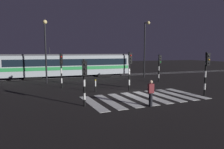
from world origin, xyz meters
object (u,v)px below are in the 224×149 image
traffic_light_corner_near_left (84,76)px  street_lamp_trackside_left (45,44)px  traffic_light_corner_near_right (207,67)px  traffic_light_corner_far_left (61,65)px  bollard_island_edge (95,86)px  pedestrian_waiting_at_kerb (151,93)px  traffic_light_corner_far_right (159,64)px  traffic_light_median_centre (130,65)px  tram (69,65)px  street_lamp_trackside_right (146,43)px

traffic_light_corner_near_left → street_lamp_trackside_left: 11.43m
traffic_light_corner_near_right → street_lamp_trackside_left: 16.32m
traffic_light_corner_far_left → bollard_island_edge: (2.57, -3.00, -1.67)m
traffic_light_corner_far_left → traffic_light_corner_near_right: bearing=-36.6°
traffic_light_corner_near_right → pedestrian_waiting_at_kerb: bearing=-168.4°
traffic_light_corner_far_right → street_lamp_trackside_left: 13.10m
traffic_light_corner_near_right → traffic_light_median_centre: bearing=139.2°
traffic_light_corner_near_right → tram: (-8.33, 16.33, -0.57)m
traffic_light_median_centre → traffic_light_corner_far_left: bearing=147.4°
traffic_light_corner_far_right → street_lamp_trackside_right: size_ratio=0.43×
traffic_light_corner_near_left → pedestrian_waiting_at_kerb: (4.00, -1.44, -1.13)m
traffic_light_corner_near_left → street_lamp_trackside_right: 16.60m
traffic_light_corner_far_right → bollard_island_edge: traffic_light_corner_far_right is taller
traffic_light_corner_far_left → pedestrian_waiting_at_kerb: bearing=-62.5°
street_lamp_trackside_right → pedestrian_waiting_at_kerb: street_lamp_trackside_right is taller
traffic_light_corner_near_left → traffic_light_median_centre: bearing=37.6°
street_lamp_trackside_left → street_lamp_trackside_right: street_lamp_trackside_right is taller
traffic_light_median_centre → traffic_light_corner_near_right: 6.28m
traffic_light_median_centre → pedestrian_waiting_at_kerb: traffic_light_median_centre is taller
street_lamp_trackside_right → tram: (-9.77, 4.14, -3.03)m
street_lamp_trackside_left → tram: 6.59m
traffic_light_median_centre → street_lamp_trackside_right: (6.19, 8.09, 2.45)m
street_lamp_trackside_right → traffic_light_corner_far_left: bearing=-159.2°
traffic_light_median_centre → traffic_light_corner_near_left: bearing=-142.4°
traffic_light_corner_far_left → bollard_island_edge: bearing=-49.4°
street_lamp_trackside_right → traffic_light_corner_near_left: bearing=-133.1°
traffic_light_median_centre → tram: tram is taller
street_lamp_trackside_left → street_lamp_trackside_right: size_ratio=0.91×
bollard_island_edge → pedestrian_waiting_at_kerb: bearing=-70.8°
pedestrian_waiting_at_kerb → bollard_island_edge: (-2.05, 5.88, -0.32)m
traffic_light_median_centre → traffic_light_corner_far_right: bearing=33.5°
tram → bollard_island_edge: size_ratio=15.81×
traffic_light_corner_near_left → traffic_light_corner_far_left: size_ratio=0.90×
traffic_light_corner_near_right → tram: 18.34m
traffic_light_median_centre → pedestrian_waiting_at_kerb: bearing=-100.7°
traffic_light_median_centre → traffic_light_corner_far_left: size_ratio=1.04×
traffic_light_median_centre → street_lamp_trackside_right: size_ratio=0.46×
traffic_light_corner_far_right → tram: bearing=136.9°
traffic_light_median_centre → street_lamp_trackside_left: size_ratio=0.51×
traffic_light_corner_near_right → traffic_light_corner_far_left: bearing=143.4°
traffic_light_corner_far_right → pedestrian_waiting_at_kerb: bearing=-126.2°
pedestrian_waiting_at_kerb → bollard_island_edge: 6.23m
traffic_light_corner_far_left → traffic_light_corner_far_right: 11.18m
traffic_light_corner_far_right → street_lamp_trackside_right: (0.64, 4.42, 2.64)m
traffic_light_corner_near_right → traffic_light_corner_near_left: bearing=178.5°
traffic_light_corner_near_left → traffic_light_corner_far_left: 7.47m
traffic_light_corner_near_left → street_lamp_trackside_left: street_lamp_trackside_left is taller
traffic_light_corner_near_left → traffic_light_corner_far_right: traffic_light_corner_far_right is taller
traffic_light_corner_far_right → pedestrian_waiting_at_kerb: size_ratio=1.89×
traffic_light_corner_far_right → traffic_light_corner_near_right: bearing=-95.9°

